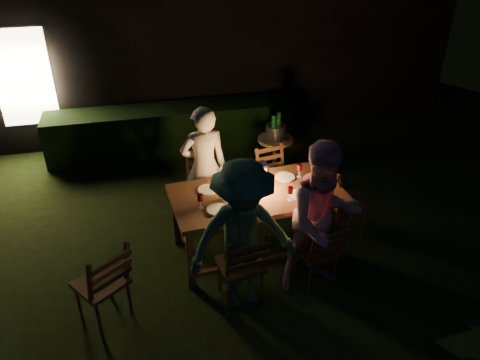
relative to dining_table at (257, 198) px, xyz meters
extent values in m
plane|color=black|center=(-0.24, -0.72, -0.76)|extent=(40.00, 40.00, 0.00)
cube|color=black|center=(-0.24, 5.48, 0.84)|extent=(10.00, 4.00, 3.20)
cube|color=#FFE5B2|center=(-3.04, 3.49, 0.59)|extent=(0.90, 0.06, 1.60)
cube|color=black|center=(-0.74, 3.03, -0.36)|extent=(4.20, 0.70, 0.80)
cube|color=#53331B|center=(0.00, 0.00, 0.05)|extent=(2.11, 1.17, 0.07)
cube|color=#53331B|center=(-0.89, -0.49, -0.39)|extent=(0.08, 0.08, 0.75)
cube|color=#53331B|center=(-0.96, 0.34, -0.39)|extent=(0.08, 0.08, 0.75)
cube|color=#53331B|center=(0.96, -0.34, -0.39)|extent=(0.08, 0.08, 0.75)
cube|color=#53331B|center=(0.89, 0.49, -0.39)|extent=(0.08, 0.08, 0.75)
cube|color=#53331B|center=(-0.39, -0.78, -0.30)|extent=(0.51, 0.49, 0.04)
cube|color=#53331B|center=(-0.36, -0.98, -0.01)|extent=(0.47, 0.21, 0.53)
cube|color=#53331B|center=(0.51, -0.71, -0.34)|extent=(0.49, 0.48, 0.04)
cube|color=#53331B|center=(0.55, -0.89, -0.07)|extent=(0.44, 0.23, 0.49)
cube|color=#53331B|center=(-0.51, 0.71, -0.29)|extent=(0.49, 0.47, 0.04)
cube|color=#53331B|center=(-0.50, 0.91, 0.01)|extent=(0.47, 0.18, 0.55)
cube|color=#53331B|center=(0.49, 0.79, -0.33)|extent=(0.50, 0.48, 0.04)
cube|color=#53331B|center=(0.45, 0.97, -0.06)|extent=(0.44, 0.22, 0.50)
cube|color=#53331B|center=(1.25, 0.10, -0.29)|extent=(0.47, 0.49, 0.04)
cube|color=#53331B|center=(1.04, 0.11, 0.01)|extent=(0.18, 0.48, 0.55)
cube|color=#53331B|center=(-1.85, -0.75, -0.29)|extent=(0.64, 0.63, 0.04)
cube|color=#53331B|center=(-1.73, -0.91, 0.01)|extent=(0.47, 0.40, 0.55)
imported|color=beige|center=(-0.51, 0.78, 0.07)|extent=(0.64, 0.45, 1.68)
imported|color=#CF8EA4|center=(0.51, -0.78, 0.14)|extent=(0.93, 0.75, 1.81)
imported|color=#306046|center=(-0.38, -0.85, 0.11)|extent=(1.18, 0.74, 1.75)
cube|color=white|center=(0.05, 0.05, 0.10)|extent=(0.15, 0.15, 0.03)
cube|color=white|center=(0.05, 0.05, 0.42)|extent=(0.16, 0.16, 0.03)
cylinder|color=#FF9E3F|center=(0.05, 0.05, 0.21)|extent=(0.09, 0.09, 0.18)
cylinder|color=white|center=(-0.57, 0.18, 0.09)|extent=(0.25, 0.25, 0.01)
cylinder|color=white|center=(-0.53, -0.26, 0.09)|extent=(0.25, 0.25, 0.01)
cylinder|color=white|center=(0.43, 0.25, 0.09)|extent=(0.25, 0.25, 0.01)
cylinder|color=white|center=(0.47, -0.18, 0.09)|extent=(0.25, 0.25, 0.01)
cylinder|color=#0F471E|center=(-0.25, -0.02, 0.22)|extent=(0.07, 0.07, 0.28)
cube|color=red|center=(-0.12, -0.33, 0.09)|extent=(0.18, 0.14, 0.01)
cube|color=red|center=(0.57, -0.26, 0.09)|extent=(0.18, 0.14, 0.01)
cube|color=black|center=(-0.59, -0.35, 0.09)|extent=(0.14, 0.07, 0.01)
cylinder|color=olive|center=(0.72, 1.62, -0.06)|extent=(0.54, 0.54, 0.04)
cylinder|color=olive|center=(0.72, 1.62, -0.41)|extent=(0.06, 0.06, 0.70)
cylinder|color=#A5A8AD|center=(0.72, 1.62, 0.07)|extent=(0.30, 0.30, 0.22)
cylinder|color=#0F471E|center=(0.67, 1.58, 0.12)|extent=(0.07, 0.07, 0.32)
cylinder|color=#0F471E|center=(0.77, 1.66, 0.12)|extent=(0.07, 0.07, 0.32)
camera|label=1|loc=(-1.27, -4.54, 3.04)|focal=35.00mm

